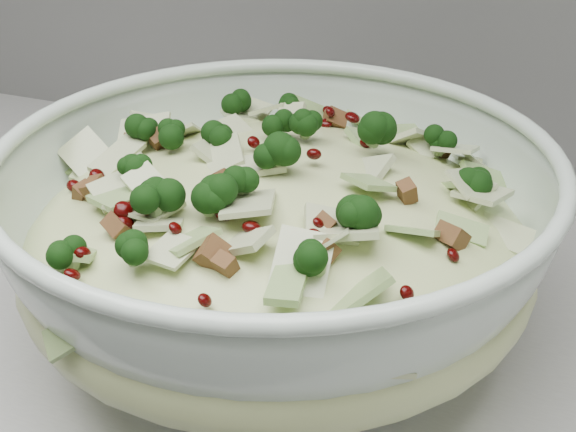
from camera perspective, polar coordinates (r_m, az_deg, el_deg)
name	(u,v)px	position (r m, az deg, el deg)	size (l,w,h in m)	color
mixing_bowl	(277,244)	(0.60, -0.78, -2.02)	(0.54, 0.54, 0.16)	silver
salad	(277,213)	(0.58, -0.80, 0.20)	(0.52, 0.52, 0.16)	beige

